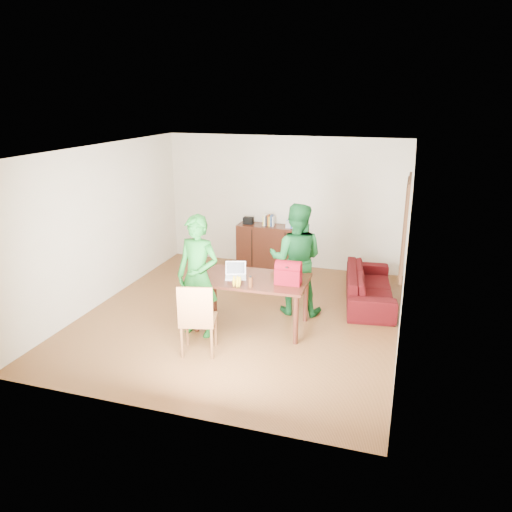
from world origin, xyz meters
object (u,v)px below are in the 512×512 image
(sofa, at_px, (370,286))
(red_bag, at_px, (288,275))
(laptop, at_px, (236,275))
(bottle, at_px, (251,281))
(chair, at_px, (199,332))
(person_near, at_px, (198,276))
(person_far, at_px, (296,259))
(table, at_px, (252,284))

(sofa, bearing_deg, red_bag, 138.02)
(laptop, bearing_deg, bottle, -59.48)
(chair, distance_m, person_near, 0.86)
(person_far, relative_size, red_bag, 4.87)
(table, distance_m, person_near, 0.86)
(person_near, distance_m, person_far, 1.71)
(laptop, relative_size, bottle, 2.15)
(chair, bearing_deg, red_bag, 29.12)
(chair, relative_size, sofa, 0.53)
(person_near, relative_size, laptop, 5.03)
(table, xyz_separation_m, person_near, (-0.69, -0.48, 0.22))
(table, xyz_separation_m, bottle, (0.09, -0.35, 0.19))
(sofa, bearing_deg, bottle, 132.41)
(chair, relative_size, laptop, 2.89)
(person_far, xyz_separation_m, sofa, (1.15, 0.80, -0.64))
(table, xyz_separation_m, red_bag, (0.58, -0.06, 0.24))
(sofa, bearing_deg, laptop, 122.24)
(person_far, distance_m, red_bag, 0.80)
(red_bag, bearing_deg, sofa, 54.63)
(sofa, bearing_deg, person_far, 116.95)
(laptop, distance_m, sofa, 2.55)
(table, height_order, sofa, table)
(person_near, relative_size, person_far, 1.00)
(laptop, bearing_deg, person_far, 28.08)
(chair, distance_m, red_bag, 1.56)
(laptop, height_order, red_bag, red_bag)
(person_far, relative_size, bottle, 10.87)
(chair, height_order, laptop, chair)
(person_near, bearing_deg, chair, -60.48)
(red_bag, bearing_deg, bottle, -150.12)
(chair, distance_m, laptop, 1.13)
(person_near, bearing_deg, bottle, 16.06)
(red_bag, relative_size, sofa, 0.19)
(table, bearing_deg, sofa, 41.06)
(chair, xyz_separation_m, laptop, (0.21, 0.97, 0.53))
(bottle, relative_size, red_bag, 0.45)
(chair, relative_size, red_bag, 2.79)
(person_near, height_order, laptop, person_near)
(chair, distance_m, bottle, 1.04)
(person_near, relative_size, sofa, 0.93)
(person_near, xyz_separation_m, bottle, (0.77, 0.12, -0.04))
(laptop, bearing_deg, table, -3.82)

